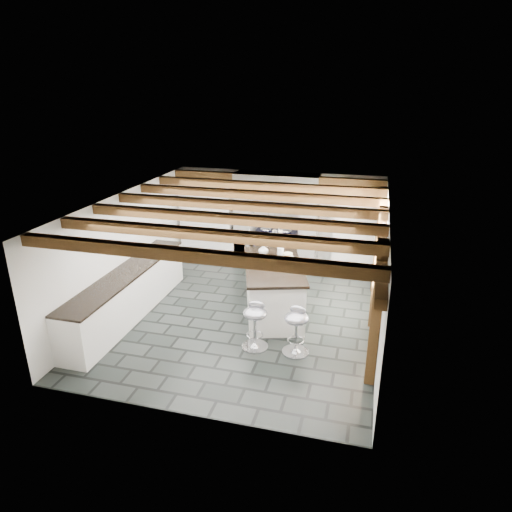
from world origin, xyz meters
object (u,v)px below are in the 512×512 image
(range_cooker, at_px, (276,248))
(bar_stool_far, at_px, (255,320))
(kitchen_island, at_px, (273,288))
(bar_stool_near, at_px, (297,325))

(range_cooker, height_order, bar_stool_far, range_cooker)
(range_cooker, relative_size, kitchen_island, 0.43)
(range_cooker, relative_size, bar_stool_far, 1.18)
(range_cooker, xyz_separation_m, bar_stool_far, (0.48, -3.78, 0.06))
(bar_stool_near, bearing_deg, bar_stool_far, -168.90)
(range_cooker, height_order, bar_stool_near, range_cooker)
(bar_stool_far, bearing_deg, bar_stool_near, -1.96)
(bar_stool_near, bearing_deg, range_cooker, 117.78)
(range_cooker, distance_m, bar_stool_far, 3.81)
(range_cooker, height_order, kitchen_island, kitchen_island)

